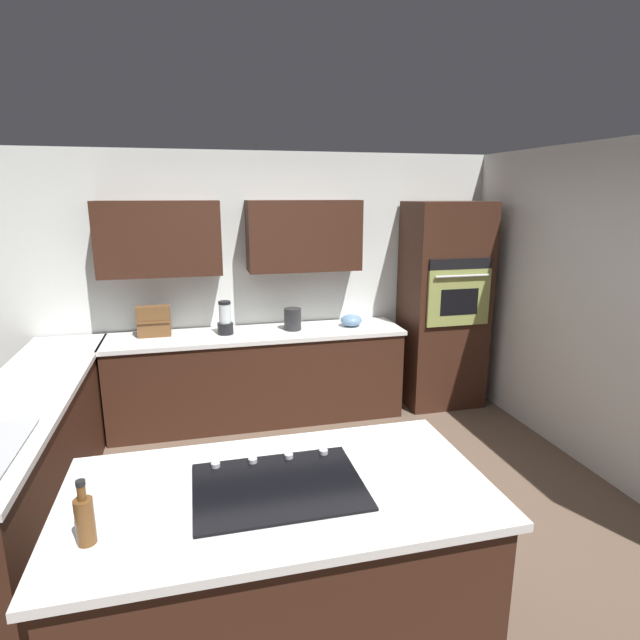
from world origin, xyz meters
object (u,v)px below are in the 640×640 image
at_px(kettle, 293,319).
at_px(blender, 225,320).
at_px(spice_rack, 154,321).
at_px(oil_bottle, 85,519).
at_px(wall_oven, 443,305).
at_px(cooktop, 278,485).
at_px(mixing_bowl, 351,320).

bearing_deg(kettle, blender, 0.00).
height_order(blender, spice_rack, blender).
bearing_deg(kettle, spice_rack, -3.01).
height_order(spice_rack, oil_bottle, spice_rack).
distance_m(wall_oven, cooktop, 3.49).
bearing_deg(mixing_bowl, oil_bottle, 56.15).
distance_m(blender, spice_rack, 0.65).
bearing_deg(blender, kettle, 180.00).
bearing_deg(wall_oven, kettle, -0.56).
bearing_deg(spice_rack, cooktop, 104.21).
bearing_deg(kettle, cooktop, 77.72).
height_order(wall_oven, mixing_bowl, wall_oven).
xyz_separation_m(wall_oven, blender, (2.25, -0.02, -0.03)).
bearing_deg(cooktop, mixing_bowl, -113.65).
height_order(cooktop, kettle, kettle).
relative_size(wall_oven, blender, 6.68).
distance_m(spice_rack, oil_bottle, 3.00).
relative_size(blender, mixing_bowl, 1.48).
relative_size(wall_oven, spice_rack, 7.14).
relative_size(mixing_bowl, spice_rack, 0.72).
xyz_separation_m(cooktop, spice_rack, (0.71, -2.79, 0.14)).
bearing_deg(mixing_bowl, kettle, 0.00).
distance_m(wall_oven, blender, 2.25).
height_order(mixing_bowl, spice_rack, spice_rack).
height_order(cooktop, blender, blender).
distance_m(wall_oven, spice_rack, 2.90).
relative_size(wall_oven, kettle, 9.97).
bearing_deg(cooktop, blender, -88.80).
relative_size(wall_oven, mixing_bowl, 9.86).
xyz_separation_m(cooktop, oil_bottle, (0.77, 0.21, 0.10)).
relative_size(cooktop, blender, 2.39).
bearing_deg(kettle, mixing_bowl, 180.00).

